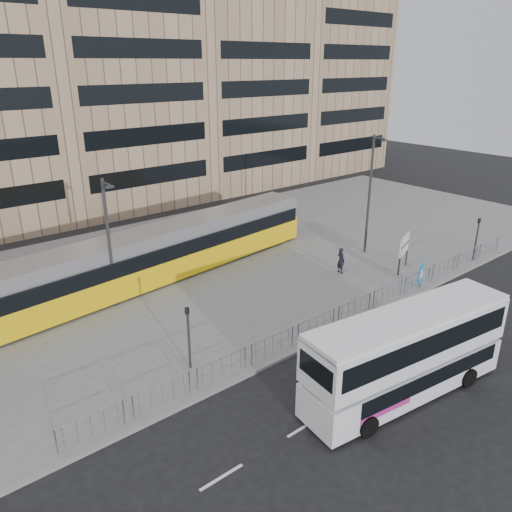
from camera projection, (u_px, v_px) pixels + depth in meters
ground at (332, 336)px, 25.97m from camera, size 120.00×120.00×0.00m
plaza at (203, 267)px, 34.56m from camera, size 64.00×24.00×0.15m
kerb at (331, 335)px, 25.98m from camera, size 64.00×0.25×0.17m
building_row at (79, 67)px, 46.80m from camera, size 70.40×18.40×31.20m
pedestrian_barrier at (351, 305)px, 27.16m from camera, size 32.07×0.07×1.10m
road_markings at (409, 363)px, 23.69m from camera, size 62.00×0.12×0.01m
double_decker_bus at (407, 351)px, 20.73m from camera, size 9.97×3.55×3.90m
tram at (127, 264)px, 30.35m from camera, size 29.14×5.94×3.42m
station_sign at (405, 246)px, 33.27m from camera, size 2.06×0.84×2.49m
ad_panel at (421, 274)px, 30.90m from camera, size 0.83×0.31×1.59m
pedestrian at (341, 260)px, 33.15m from camera, size 0.52×0.70×1.76m
traffic_light_west at (188, 330)px, 22.35m from camera, size 0.21×0.24×3.10m
traffic_light_east at (477, 234)px, 34.86m from camera, size 0.17×0.21×3.10m
lamp_post_west at (109, 239)px, 27.45m from camera, size 0.45×1.04×7.46m
lamp_post_east at (370, 191)px, 35.41m from camera, size 0.45×1.04×8.57m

